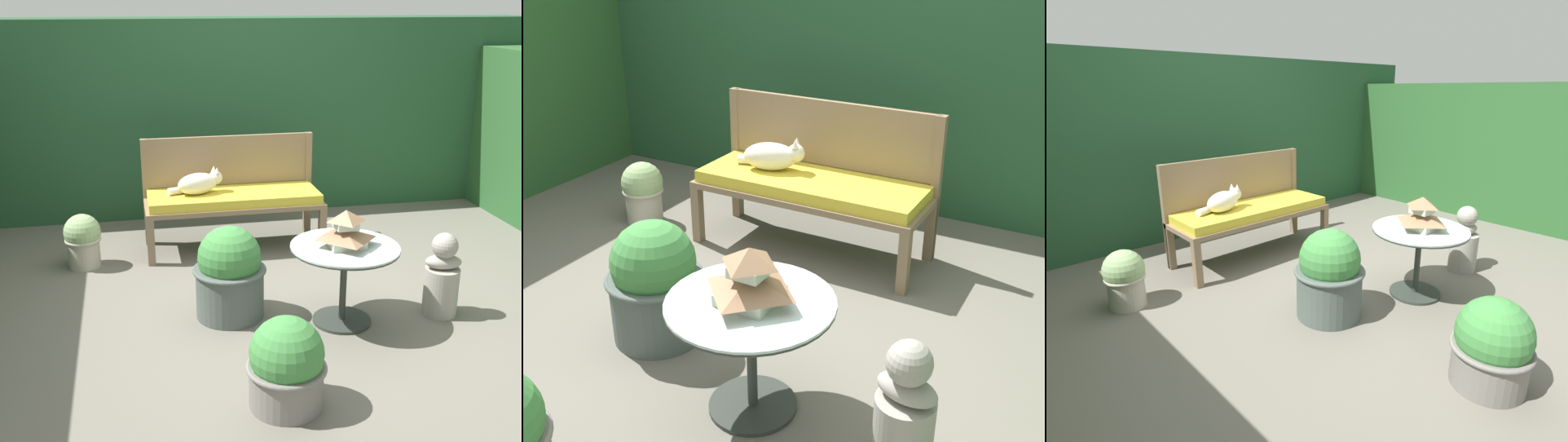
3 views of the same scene
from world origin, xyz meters
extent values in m
plane|color=#666056|center=(0.00, 0.00, 0.00)|extent=(30.00, 30.00, 0.00)
cube|color=#234C2D|center=(0.00, 2.28, 0.94)|extent=(6.40, 0.76, 1.87)
cube|color=#285628|center=(2.85, 0.15, 0.80)|extent=(0.70, 3.50, 1.60)
cube|color=#7F664C|center=(-0.89, 0.73, 0.19)|extent=(0.06, 0.06, 0.38)
cube|color=#7F664C|center=(0.54, 0.73, 0.19)|extent=(0.06, 0.06, 0.38)
cube|color=#7F664C|center=(-0.89, 1.21, 0.19)|extent=(0.06, 0.06, 0.38)
cube|color=#7F664C|center=(0.54, 1.21, 0.19)|extent=(0.06, 0.06, 0.38)
cube|color=#7F664C|center=(-0.18, 0.97, 0.40)|extent=(1.49, 0.54, 0.04)
cube|color=gold|center=(-0.18, 0.97, 0.46)|extent=(1.43, 0.50, 0.08)
cube|color=#7F664C|center=(-0.89, 1.22, 0.47)|extent=(0.06, 0.06, 0.93)
cube|color=#7F664C|center=(0.54, 1.22, 0.47)|extent=(0.06, 0.06, 0.93)
cube|color=#7F664C|center=(-0.18, 1.22, 0.72)|extent=(1.43, 0.04, 0.43)
ellipsoid|color=silver|center=(-0.48, 0.97, 0.59)|extent=(0.38, 0.27, 0.18)
sphere|color=silver|center=(-0.32, 1.02, 0.62)|extent=(0.12, 0.12, 0.12)
cone|color=silver|center=(-0.33, 1.05, 0.69)|extent=(0.04, 0.04, 0.05)
cone|color=silver|center=(-0.31, 0.99, 0.69)|extent=(0.04, 0.04, 0.05)
cylinder|color=silver|center=(-0.63, 1.00, 0.53)|extent=(0.20, 0.12, 0.06)
cylinder|color=#2D332D|center=(0.30, -0.52, 0.01)|extent=(0.39, 0.39, 0.02)
cylinder|color=#2D332D|center=(0.30, -0.52, 0.26)|extent=(0.04, 0.04, 0.53)
cylinder|color=silver|center=(0.30, -0.52, 0.53)|extent=(0.71, 0.71, 0.01)
torus|color=#2D332D|center=(0.30, -0.52, 0.52)|extent=(0.71, 0.71, 0.02)
cube|color=#B2BCA8|center=(0.30, -0.52, 0.57)|extent=(0.22, 0.22, 0.05)
pyramid|color=#936B4C|center=(0.30, -0.52, 0.63)|extent=(0.30, 0.30, 0.07)
cube|color=#B2BCA8|center=(0.30, -0.52, 0.68)|extent=(0.14, 0.14, 0.05)
pyramid|color=#936B4C|center=(0.30, -0.52, 0.74)|extent=(0.19, 0.19, 0.08)
cylinder|color=gray|center=(0.99, -0.54, 0.17)|extent=(0.23, 0.23, 0.33)
ellipsoid|color=gray|center=(0.99, -0.54, 0.38)|extent=(0.27, 0.18, 0.10)
sphere|color=gray|center=(0.99, -0.54, 0.50)|extent=(0.17, 0.17, 0.17)
cylinder|color=slate|center=(-0.29, -1.36, 0.12)|extent=(0.39, 0.39, 0.24)
torus|color=slate|center=(-0.29, -1.36, 0.23)|extent=(0.43, 0.43, 0.03)
sphere|color=#3D7F3D|center=(-0.29, -1.36, 0.31)|extent=(0.40, 0.40, 0.40)
cylinder|color=#ADA393|center=(-1.42, 0.81, 0.12)|extent=(0.25, 0.25, 0.24)
torus|color=#ADA393|center=(-1.42, 0.81, 0.23)|extent=(0.29, 0.29, 0.03)
sphere|color=#89A870|center=(-1.42, 0.81, 0.29)|extent=(0.29, 0.29, 0.29)
cylinder|color=#4C5651|center=(-0.41, -0.28, 0.17)|extent=(0.46, 0.46, 0.35)
torus|color=#4C5651|center=(-0.41, -0.28, 0.34)|extent=(0.49, 0.49, 0.03)
sphere|color=#3D7F3D|center=(-0.41, -0.28, 0.42)|extent=(0.43, 0.43, 0.43)
camera|label=1|loc=(-1.02, -4.24, 2.05)|focal=45.00mm
camera|label=2|loc=(1.54, -2.45, 1.93)|focal=45.00mm
camera|label=3|loc=(-2.25, -2.06, 1.53)|focal=28.00mm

